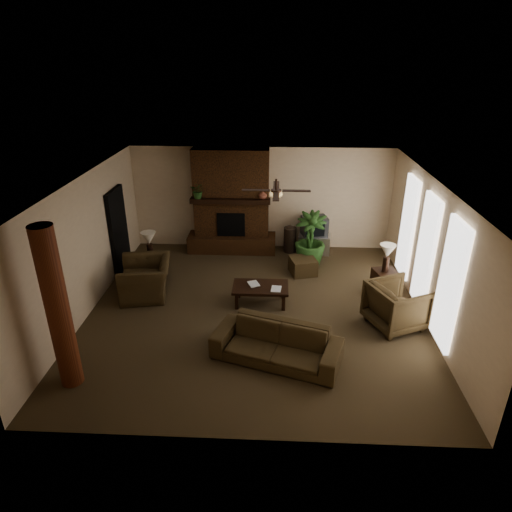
# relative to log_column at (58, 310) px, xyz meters

# --- Properties ---
(room_shell) EXTENTS (7.00, 7.00, 7.00)m
(room_shell) POSITION_rel_log_column_xyz_m (2.95, 2.40, 0.00)
(room_shell) COLOR #4C3B26
(room_shell) RESTS_ON ground
(fireplace) EXTENTS (2.40, 0.70, 2.80)m
(fireplace) POSITION_rel_log_column_xyz_m (2.15, 5.62, -0.24)
(fireplace) COLOR #532E16
(fireplace) RESTS_ON ground
(windows) EXTENTS (0.08, 3.65, 2.35)m
(windows) POSITION_rel_log_column_xyz_m (6.40, 2.60, -0.05)
(windows) COLOR white
(windows) RESTS_ON ground
(log_column) EXTENTS (0.36, 0.36, 2.80)m
(log_column) POSITION_rel_log_column_xyz_m (0.00, 0.00, 0.00)
(log_column) COLOR brown
(log_column) RESTS_ON ground
(doorway) EXTENTS (0.10, 1.00, 2.10)m
(doorway) POSITION_rel_log_column_xyz_m (-0.49, 4.20, -0.35)
(doorway) COLOR black
(doorway) RESTS_ON ground
(ceiling_fan) EXTENTS (1.35, 1.35, 0.37)m
(ceiling_fan) POSITION_rel_log_column_xyz_m (3.35, 2.70, 1.13)
(ceiling_fan) COLOR #301E15
(ceiling_fan) RESTS_ON ceiling
(sofa) EXTENTS (2.36, 1.33, 0.88)m
(sofa) POSITION_rel_log_column_xyz_m (3.41, 0.76, -0.96)
(sofa) COLOR #43331C
(sofa) RESTS_ON ground
(armchair_left) EXTENTS (1.03, 1.38, 1.09)m
(armchair_left) POSITION_rel_log_column_xyz_m (0.46, 2.99, -0.85)
(armchair_left) COLOR #43331C
(armchair_left) RESTS_ON ground
(armchair_right) EXTENTS (1.25, 1.29, 1.02)m
(armchair_right) POSITION_rel_log_column_xyz_m (5.79, 1.97, -0.89)
(armchair_right) COLOR #43331C
(armchair_right) RESTS_ON ground
(coffee_table) EXTENTS (1.20, 0.70, 0.43)m
(coffee_table) POSITION_rel_log_column_xyz_m (3.05, 2.70, -1.03)
(coffee_table) COLOR black
(coffee_table) RESTS_ON ground
(ottoman) EXTENTS (0.74, 0.74, 0.40)m
(ottoman) POSITION_rel_log_column_xyz_m (4.05, 4.22, -1.20)
(ottoman) COLOR #43331C
(ottoman) RESTS_ON ground
(tv_stand) EXTENTS (0.90, 0.59, 0.50)m
(tv_stand) POSITION_rel_log_column_xyz_m (4.42, 5.55, -1.15)
(tv_stand) COLOR silver
(tv_stand) RESTS_ON ground
(tv) EXTENTS (0.74, 0.64, 0.52)m
(tv) POSITION_rel_log_column_xyz_m (4.40, 5.54, -0.64)
(tv) COLOR #3C3C3F
(tv) RESTS_ON tv_stand
(floor_vase) EXTENTS (0.34, 0.34, 0.77)m
(floor_vase) POSITION_rel_log_column_xyz_m (3.75, 5.55, -0.97)
(floor_vase) COLOR #30241B
(floor_vase) RESTS_ON ground
(floor_plant) EXTENTS (1.01, 1.52, 0.79)m
(floor_plant) POSITION_rel_log_column_xyz_m (4.24, 4.76, -1.01)
(floor_plant) COLOR #2B5220
(floor_plant) RESTS_ON ground
(side_table_left) EXTENTS (0.56, 0.56, 0.55)m
(side_table_left) POSITION_rel_log_column_xyz_m (0.37, 3.75, -1.12)
(side_table_left) COLOR black
(side_table_left) RESTS_ON ground
(lamp_left) EXTENTS (0.46, 0.46, 0.65)m
(lamp_left) POSITION_rel_log_column_xyz_m (0.37, 3.80, -0.40)
(lamp_left) COLOR #301E15
(lamp_left) RESTS_ON side_table_left
(side_table_right) EXTENTS (0.61, 0.61, 0.55)m
(side_table_right) POSITION_rel_log_column_xyz_m (5.87, 3.33, -1.12)
(side_table_right) COLOR black
(side_table_right) RESTS_ON ground
(lamp_right) EXTENTS (0.46, 0.46, 0.65)m
(lamp_right) POSITION_rel_log_column_xyz_m (5.83, 3.31, -0.40)
(lamp_right) COLOR #301E15
(lamp_right) RESTS_ON side_table_right
(mantel_plant) EXTENTS (0.45, 0.48, 0.33)m
(mantel_plant) POSITION_rel_log_column_xyz_m (1.32, 5.34, 0.32)
(mantel_plant) COLOR #2B5220
(mantel_plant) RESTS_ON fireplace
(mantel_vase) EXTENTS (0.25, 0.26, 0.22)m
(mantel_vase) POSITION_rel_log_column_xyz_m (3.00, 5.39, 0.27)
(mantel_vase) COLOR #964F3C
(mantel_vase) RESTS_ON fireplace
(book_a) EXTENTS (0.21, 0.11, 0.29)m
(book_a) POSITION_rel_log_column_xyz_m (2.80, 2.72, -0.83)
(book_a) COLOR #999999
(book_a) RESTS_ON coffee_table
(book_b) EXTENTS (0.21, 0.04, 0.29)m
(book_b) POSITION_rel_log_column_xyz_m (3.29, 2.57, -0.82)
(book_b) COLOR #999999
(book_b) RESTS_ON coffee_table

